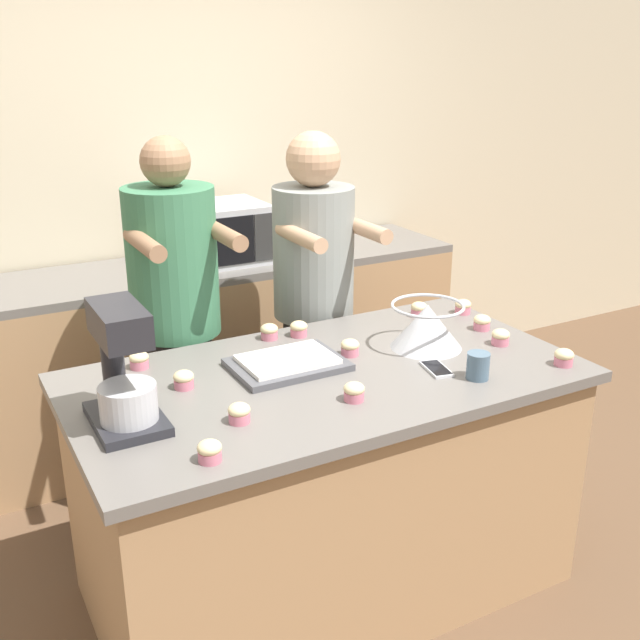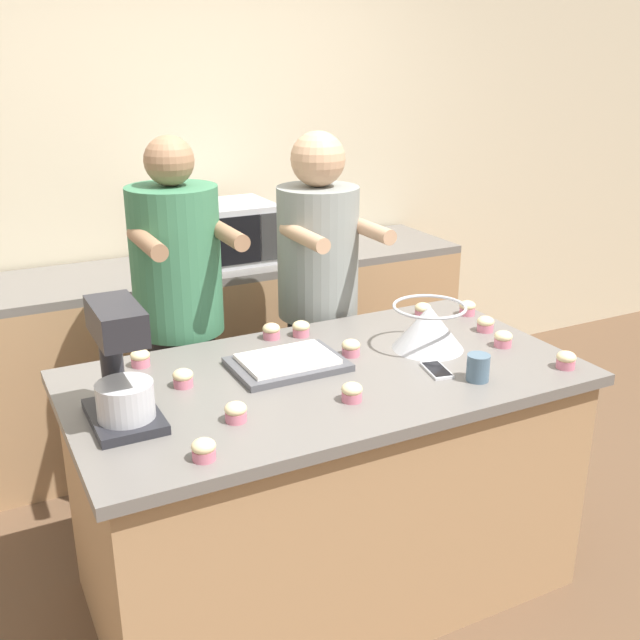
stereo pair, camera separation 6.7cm
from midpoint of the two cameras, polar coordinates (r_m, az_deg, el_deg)
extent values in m
plane|color=brown|center=(3.08, 1.08, -19.32)|extent=(16.00, 16.00, 0.00)
cube|color=beige|center=(4.04, -10.68, 11.05)|extent=(10.00, 0.06, 2.70)
cube|color=#A87F56|center=(2.83, 1.14, -12.65)|extent=(1.70, 0.89, 0.85)
cube|color=#66605B|center=(2.62, 1.20, -4.43)|extent=(1.77, 0.94, 0.04)
cube|color=#A87F56|center=(3.95, -8.36, -2.60)|extent=(2.80, 0.60, 0.90)
cube|color=#66605B|center=(3.80, -8.71, 3.95)|extent=(2.80, 0.60, 0.04)
cylinder|color=#232328|center=(3.26, -9.51, -7.96)|extent=(0.28, 0.28, 0.87)
cylinder|color=#38704C|center=(3.00, -10.30, 4.48)|extent=(0.35, 0.35, 0.59)
sphere|color=#936B4C|center=(2.92, -10.77, 11.84)|extent=(0.19, 0.19, 0.19)
cylinder|color=#936B4C|center=(2.77, -12.39, 5.78)|extent=(0.06, 0.34, 0.06)
cylinder|color=#936B4C|center=(2.86, -6.53, 6.55)|extent=(0.06, 0.34, 0.06)
cylinder|color=#232328|center=(3.48, 0.41, -6.10)|extent=(0.27, 0.27, 0.84)
cylinder|color=gray|center=(3.24, 0.44, 5.17)|extent=(0.35, 0.35, 0.57)
sphere|color=tan|center=(3.16, 0.46, 12.17)|extent=(0.23, 0.23, 0.23)
cylinder|color=tan|center=(3.00, -0.59, 6.35)|extent=(0.06, 0.34, 0.06)
cylinder|color=tan|center=(3.14, 4.32, 6.92)|extent=(0.06, 0.34, 0.06)
cube|color=#232328|center=(2.35, -13.87, -7.15)|extent=(0.20, 0.30, 0.03)
cylinder|color=#232328|center=(2.39, -14.81, -3.04)|extent=(0.07, 0.07, 0.25)
cube|color=#232328|center=(2.21, -14.44, -0.07)|extent=(0.13, 0.26, 0.10)
cylinder|color=#BCBCC1|center=(2.28, -13.79, -5.97)|extent=(0.17, 0.17, 0.11)
cone|color=#BCBCC1|center=(2.82, 8.94, -0.54)|extent=(0.27, 0.27, 0.17)
torus|color=#BCBCC1|center=(2.80, 9.03, 1.00)|extent=(0.28, 0.28, 0.01)
cube|color=#4C4C51|center=(2.65, -1.76, -3.39)|extent=(0.39, 0.28, 0.02)
cube|color=white|center=(2.64, -1.77, -3.00)|extent=(0.32, 0.22, 0.02)
cube|color=#B7B7BC|center=(3.80, -6.91, 6.63)|extent=(0.49, 0.38, 0.29)
cube|color=black|center=(3.61, -6.47, 5.94)|extent=(0.33, 0.01, 0.23)
cube|color=#2D2D2D|center=(3.69, -3.27, 6.34)|extent=(0.10, 0.01, 0.23)
cube|color=silver|center=(2.65, 9.60, -3.80)|extent=(0.10, 0.16, 0.01)
cube|color=black|center=(2.65, 9.60, -3.69)|extent=(0.09, 0.14, 0.00)
cylinder|color=slate|center=(2.60, 12.67, -3.56)|extent=(0.08, 0.08, 0.09)
cylinder|color=#D17084|center=(2.75, 3.06, -2.41)|extent=(0.07, 0.07, 0.03)
ellipsoid|color=beige|center=(2.74, 3.07, -1.92)|extent=(0.07, 0.07, 0.04)
cylinder|color=#D17084|center=(3.18, 8.42, 0.50)|extent=(0.07, 0.07, 0.03)
ellipsoid|color=beige|center=(3.17, 8.45, 0.94)|extent=(0.07, 0.07, 0.04)
cylinder|color=#D17084|center=(2.91, -3.07, -1.12)|extent=(0.07, 0.07, 0.03)
ellipsoid|color=beige|center=(2.90, -3.08, -0.65)|extent=(0.07, 0.07, 0.04)
cylinder|color=#D17084|center=(2.29, -5.59, -7.32)|extent=(0.07, 0.07, 0.03)
ellipsoid|color=beige|center=(2.28, -5.61, -6.75)|extent=(0.07, 0.07, 0.04)
cylinder|color=#D17084|center=(2.54, -9.63, -4.69)|extent=(0.07, 0.07, 0.03)
ellipsoid|color=beige|center=(2.53, -9.67, -4.16)|extent=(0.07, 0.07, 0.04)
cylinder|color=#D17084|center=(2.10, -7.92, -10.11)|extent=(0.07, 0.07, 0.03)
ellipsoid|color=beige|center=(2.09, -7.95, -9.50)|extent=(0.07, 0.07, 0.04)
cylinder|color=#D17084|center=(2.93, -0.81, -0.93)|extent=(0.07, 0.07, 0.03)
ellipsoid|color=beige|center=(2.93, -0.81, -0.46)|extent=(0.07, 0.07, 0.04)
cylinder|color=#D17084|center=(3.06, 13.09, -0.55)|extent=(0.07, 0.07, 0.03)
ellipsoid|color=beige|center=(3.05, 13.12, -0.10)|extent=(0.07, 0.07, 0.04)
cylinder|color=#D17084|center=(2.41, 3.23, -5.83)|extent=(0.07, 0.07, 0.03)
ellipsoid|color=beige|center=(2.40, 3.25, -5.28)|extent=(0.07, 0.07, 0.04)
cylinder|color=#D17084|center=(3.24, 11.73, 0.66)|extent=(0.07, 0.07, 0.03)
ellipsoid|color=beige|center=(3.23, 11.76, 1.09)|extent=(0.07, 0.07, 0.04)
cylinder|color=#D17084|center=(2.79, 18.86, -3.18)|extent=(0.07, 0.07, 0.03)
ellipsoid|color=beige|center=(2.78, 18.92, -2.69)|extent=(0.07, 0.07, 0.04)
cylinder|color=#D17084|center=(2.73, -12.83, -3.14)|extent=(0.07, 0.07, 0.03)
ellipsoid|color=beige|center=(2.72, -12.87, -2.64)|extent=(0.07, 0.07, 0.04)
cylinder|color=#D17084|center=(2.92, 14.40, -1.67)|extent=(0.07, 0.07, 0.03)
ellipsoid|color=beige|center=(2.91, 14.44, -1.20)|extent=(0.07, 0.07, 0.04)
camera|label=1|loc=(0.03, -89.26, 0.27)|focal=42.00mm
camera|label=2|loc=(0.03, 90.74, -0.27)|focal=42.00mm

